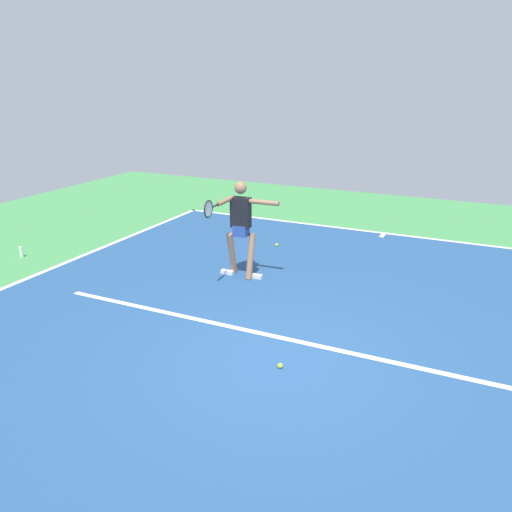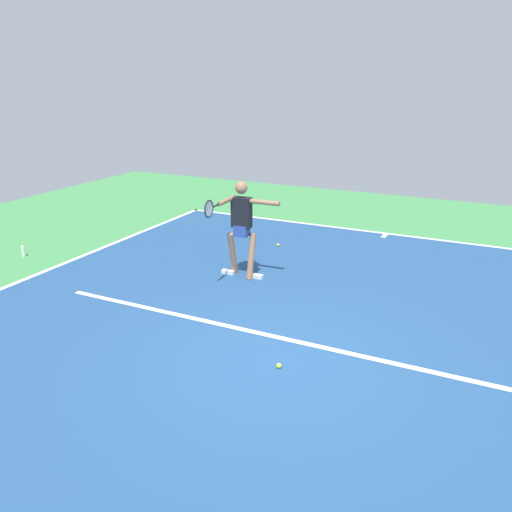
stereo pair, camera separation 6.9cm
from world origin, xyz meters
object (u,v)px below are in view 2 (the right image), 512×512
object	(u,v)px
tennis_ball_centre_court	(278,245)
water_bottle	(23,251)
tennis_ball_near_service_line	(279,366)
tennis_player	(241,223)

from	to	relation	value
tennis_ball_centre_court	water_bottle	xyz separation A→B (m)	(4.37, 2.84, 0.08)
tennis_ball_near_service_line	tennis_ball_centre_court	distance (m)	4.94
tennis_player	water_bottle	size ratio (longest dim) A/B	7.96
tennis_player	tennis_ball_centre_court	xyz separation A→B (m)	(0.12, -1.92, -0.97)
water_bottle	tennis_ball_centre_court	bearing A→B (deg)	-146.95
tennis_ball_near_service_line	water_bottle	xyz separation A→B (m)	(6.36, -1.68, 0.08)
tennis_player	tennis_ball_near_service_line	distance (m)	3.34
tennis_ball_near_service_line	tennis_ball_centre_court	xyz separation A→B (m)	(1.98, -4.52, 0.00)
tennis_player	tennis_ball_centre_court	size ratio (longest dim) A/B	26.53
tennis_ball_near_service_line	water_bottle	size ratio (longest dim) A/B	0.30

